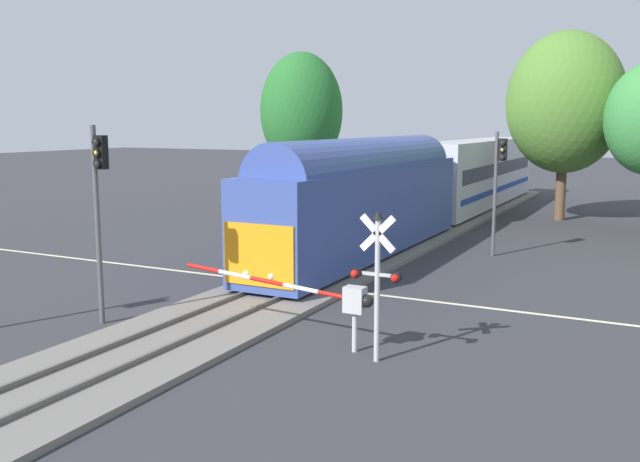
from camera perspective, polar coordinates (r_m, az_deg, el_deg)
ground_plane at (r=26.37m, az=-1.63°, el=-4.52°), size 220.00×220.00×0.00m
road_centre_stripe at (r=26.37m, az=-1.63°, el=-4.51°), size 44.00×0.20×0.01m
railway_track at (r=26.35m, az=-1.63°, el=-4.32°), size 4.40×80.00×0.32m
commuter_train at (r=40.72m, az=9.33°, el=4.11°), size 3.04×41.38×5.16m
crossing_gate_near at (r=18.87m, az=0.94°, el=-5.45°), size 6.09×0.40×1.94m
crossing_signal_mast at (r=17.63m, az=4.72°, el=-3.28°), size 1.36×0.44×3.95m
traffic_signal_far_side at (r=32.57m, az=14.52°, el=4.60°), size 0.53×0.38×5.73m
traffic_signal_median at (r=21.69m, az=-17.82°, el=3.00°), size 0.53×0.38×6.07m
oak_behind_train at (r=44.53m, az=-1.54°, el=9.82°), size 5.24×5.24×10.56m
elm_centre_background at (r=46.11m, az=19.61°, el=9.95°), size 7.18×7.18×11.75m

